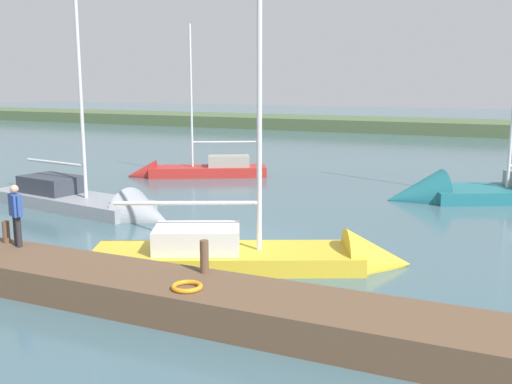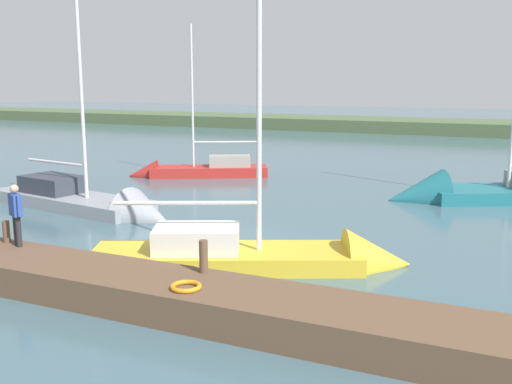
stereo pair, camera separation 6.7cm
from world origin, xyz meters
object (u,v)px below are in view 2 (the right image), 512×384
object	(u,v)px
mooring_post_far	(204,256)
sailboat_near_dock	(483,197)
mooring_post_near	(6,232)
sailboat_mid_channel	(273,261)
sailboat_outer_mooring	(193,173)
person_on_dock	(16,211)
sailboat_far_left	(94,207)
life_ring_buoy	(186,287)

from	to	relation	value
mooring_post_far	sailboat_near_dock	world-z (taller)	sailboat_near_dock
mooring_post_near	sailboat_mid_channel	world-z (taller)	sailboat_mid_channel
sailboat_outer_mooring	person_on_dock	distance (m)	16.31
person_on_dock	sailboat_outer_mooring	bearing A→B (deg)	-139.89
mooring_post_near	sailboat_near_dock	distance (m)	18.78
sailboat_outer_mooring	mooring_post_near	bearing A→B (deg)	74.26
sailboat_mid_channel	mooring_post_far	bearing A→B (deg)	-121.93
mooring_post_far	person_on_dock	size ratio (longest dim) A/B	0.46
person_on_dock	sailboat_near_dock	bearing A→B (deg)	171.64
sailboat_outer_mooring	sailboat_near_dock	bearing A→B (deg)	150.23
sailboat_mid_channel	sailboat_outer_mooring	bearing A→B (deg)	103.33
sailboat_mid_channel	sailboat_far_left	size ratio (longest dim) A/B	1.02
sailboat_outer_mooring	sailboat_mid_channel	bearing A→B (deg)	100.05
mooring_post_near	person_on_dock	world-z (taller)	person_on_dock
life_ring_buoy	sailboat_near_dock	bearing A→B (deg)	-106.05
sailboat_near_dock	person_on_dock	xyz separation A→B (m)	(10.37, 15.38, 1.54)
mooring_post_far	person_on_dock	distance (m)	5.51
sailboat_outer_mooring	sailboat_far_left	xyz separation A→B (m)	(-0.86, 8.99, -0.01)
sailboat_near_dock	sailboat_far_left	distance (m)	16.09
life_ring_buoy	sailboat_near_dock	xyz separation A→B (m)	(-4.70, -16.33, -0.66)
mooring_post_far	sailboat_far_left	world-z (taller)	sailboat_far_left
sailboat_far_left	person_on_dock	xyz separation A→B (m)	(-3.20, 6.74, 1.51)
mooring_post_near	life_ring_buoy	distance (m)	6.33
mooring_post_far	life_ring_buoy	distance (m)	1.15
mooring_post_near	sailboat_mid_channel	bearing A→B (deg)	-154.10
sailboat_outer_mooring	person_on_dock	size ratio (longest dim) A/B	5.29
mooring_post_far	sailboat_mid_channel	bearing A→B (deg)	-96.80
sailboat_mid_channel	sailboat_outer_mooring	world-z (taller)	sailboat_mid_channel
sailboat_mid_channel	person_on_dock	bearing A→B (deg)	-176.09
life_ring_buoy	person_on_dock	world-z (taller)	person_on_dock
person_on_dock	sailboat_mid_channel	bearing A→B (deg)	144.67
sailboat_mid_channel	sailboat_near_dock	distance (m)	12.95
life_ring_buoy	sailboat_outer_mooring	xyz separation A→B (m)	(9.73, -16.67, -0.62)
sailboat_mid_channel	sailboat_far_left	distance (m)	9.70
mooring_post_far	sailboat_outer_mooring	xyz separation A→B (m)	(9.54, -15.59, -0.94)
mooring_post_near	sailboat_near_dock	xyz separation A→B (m)	(-10.93, -15.24, -0.90)
mooring_post_far	sailboat_mid_channel	size ratio (longest dim) A/B	0.08
sailboat_near_dock	sailboat_far_left	world-z (taller)	sailboat_near_dock
life_ring_buoy	sailboat_far_left	world-z (taller)	sailboat_far_left
life_ring_buoy	mooring_post_far	bearing A→B (deg)	-79.82
sailboat_mid_channel	person_on_dock	distance (m)	6.86
mooring_post_near	life_ring_buoy	size ratio (longest dim) A/B	0.88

